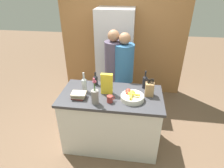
{
  "coord_description": "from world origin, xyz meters",
  "views": [
    {
      "loc": [
        0.32,
        -2.21,
        2.31
      ],
      "look_at": [
        0.0,
        0.09,
        1.02
      ],
      "focal_mm": 30.0,
      "sensor_mm": 36.0,
      "label": 1
    }
  ],
  "objects": [
    {
      "name": "bottle_vinegar",
      "position": [
        -0.28,
        0.26,
        0.98
      ],
      "size": [
        0.07,
        0.07,
        0.21
      ],
      "color": "black",
      "rests_on": "kitchen_island"
    },
    {
      "name": "person_at_sink",
      "position": [
        -0.06,
        0.73,
        0.93
      ],
      "size": [
        0.3,
        0.3,
        1.64
      ],
      "rotation": [
        0.0,
        0.0,
        -0.39
      ],
      "color": "#383842",
      "rests_on": "ground_plane"
    },
    {
      "name": "fruit_bowl",
      "position": [
        0.3,
        -0.08,
        0.94
      ],
      "size": [
        0.32,
        0.32,
        0.11
      ],
      "color": "silver",
      "rests_on": "kitchen_island"
    },
    {
      "name": "person_in_blue",
      "position": [
        0.12,
        0.68,
        0.91
      ],
      "size": [
        0.33,
        0.33,
        1.61
      ],
      "rotation": [
        0.0,
        0.0,
        0.3
      ],
      "color": "#383842",
      "rests_on": "ground_plane"
    },
    {
      "name": "coffee_mug",
      "position": [
        0.01,
        -0.18,
        0.95
      ],
      "size": [
        0.1,
        0.09,
        0.09
      ],
      "color": "#99332D",
      "rests_on": "kitchen_island"
    },
    {
      "name": "cereal_box",
      "position": [
        -0.06,
        0.03,
        1.05
      ],
      "size": [
        0.16,
        0.06,
        0.3
      ],
      "color": "yellow",
      "rests_on": "kitchen_island"
    },
    {
      "name": "ground_plane",
      "position": [
        0.0,
        0.0,
        0.0
      ],
      "size": [
        14.0,
        14.0,
        0.0
      ],
      "primitive_type": "plane",
      "color": "brown"
    },
    {
      "name": "bottle_oil",
      "position": [
        -0.39,
        0.05,
        1.01
      ],
      "size": [
        0.07,
        0.07,
        0.29
      ],
      "color": "#B2BCC1",
      "rests_on": "kitchen_island"
    },
    {
      "name": "flower_vase",
      "position": [
        -0.18,
        -0.24,
        1.01
      ],
      "size": [
        0.1,
        0.1,
        0.37
      ],
      "color": "gray",
      "rests_on": "kitchen_island"
    },
    {
      "name": "kitchen_island",
      "position": [
        0.0,
        0.0,
        0.45
      ],
      "size": [
        1.44,
        0.74,
        0.9
      ],
      "color": "silver",
      "rests_on": "ground_plane"
    },
    {
      "name": "knife_block",
      "position": [
        0.53,
        0.06,
        1.0
      ],
      "size": [
        0.12,
        0.1,
        0.27
      ],
      "color": "tan",
      "rests_on": "kitchen_island"
    },
    {
      "name": "refrigerator",
      "position": [
        -0.11,
        1.39,
        0.94
      ],
      "size": [
        0.71,
        0.62,
        1.88
      ],
      "color": "#B7B7BC",
      "rests_on": "ground_plane"
    },
    {
      "name": "book_stack",
      "position": [
        -0.43,
        -0.14,
        0.94
      ],
      "size": [
        0.2,
        0.17,
        0.08
      ],
      "color": "maroon",
      "rests_on": "kitchen_island"
    },
    {
      "name": "bottle_wine",
      "position": [
        0.47,
        0.26,
        1.01
      ],
      "size": [
        0.07,
        0.07,
        0.28
      ],
      "color": "black",
      "rests_on": "kitchen_island"
    },
    {
      "name": "back_wall_wood",
      "position": [
        0.0,
        1.75,
        1.3
      ],
      "size": [
        2.64,
        0.12,
        2.6
      ],
      "color": "#9E6B3D",
      "rests_on": "ground_plane"
    }
  ]
}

